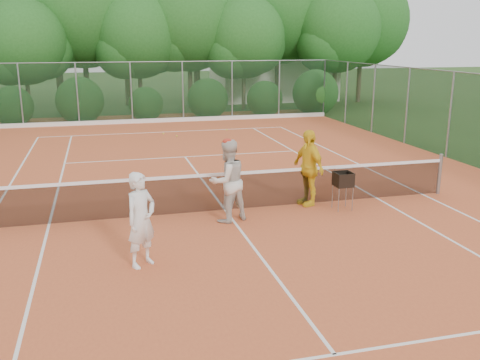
% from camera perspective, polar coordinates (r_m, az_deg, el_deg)
% --- Properties ---
extents(ground, '(120.00, 120.00, 0.00)m').
position_cam_1_polar(ground, '(13.13, -1.55, -3.37)').
color(ground, '#244217').
rests_on(ground, ground).
extents(clay_court, '(18.00, 36.00, 0.02)m').
position_cam_1_polar(clay_court, '(13.13, -1.55, -3.32)').
color(clay_court, '#CA5A2E').
rests_on(clay_court, ground).
extents(club_building, '(8.00, 5.00, 3.00)m').
position_cam_1_polar(club_building, '(38.12, 3.51, 10.86)').
color(club_building, beige).
rests_on(club_building, ground).
extents(tennis_net, '(11.97, 0.10, 1.10)m').
position_cam_1_polar(tennis_net, '(12.97, -1.56, -1.13)').
color(tennis_net, gray).
rests_on(tennis_net, clay_court).
extents(player_white, '(0.77, 0.74, 1.78)m').
position_cam_1_polar(player_white, '(9.91, -10.50, -4.19)').
color(player_white, white).
rests_on(player_white, clay_court).
extents(player_center_grp, '(1.12, 1.00, 1.93)m').
position_cam_1_polar(player_center_grp, '(12.13, -1.34, -0.08)').
color(player_center_grp, beige).
rests_on(player_center_grp, clay_court).
extents(player_yellow, '(0.74, 1.21, 1.92)m').
position_cam_1_polar(player_yellow, '(13.48, 7.28, 1.32)').
color(player_yellow, yellow).
rests_on(player_yellow, clay_court).
extents(ball_hopper, '(0.41, 0.41, 0.94)m').
position_cam_1_polar(ball_hopper, '(13.27, 10.96, -0.00)').
color(ball_hopper, gray).
rests_on(ball_hopper, clay_court).
extents(stray_ball_a, '(0.07, 0.07, 0.07)m').
position_cam_1_polar(stray_ball_a, '(23.97, -8.15, 4.94)').
color(stray_ball_a, '#D1DB33').
rests_on(stray_ball_a, clay_court).
extents(stray_ball_b, '(0.07, 0.07, 0.07)m').
position_cam_1_polar(stray_ball_b, '(24.72, -1.43, 5.38)').
color(stray_ball_b, yellow).
rests_on(stray_ball_b, clay_court).
extents(stray_ball_c, '(0.07, 0.07, 0.07)m').
position_cam_1_polar(stray_ball_c, '(23.27, -6.76, 4.69)').
color(stray_ball_c, '#C6E134').
rests_on(stray_ball_c, clay_court).
extents(court_markings, '(11.03, 23.83, 0.01)m').
position_cam_1_polar(court_markings, '(13.12, -1.55, -3.27)').
color(court_markings, white).
rests_on(court_markings, clay_court).
extents(fence_back, '(18.07, 0.07, 3.00)m').
position_cam_1_polar(fence_back, '(27.42, -8.80, 9.23)').
color(fence_back, '#19381E').
rests_on(fence_back, clay_court).
extents(tropical_treeline, '(32.10, 8.49, 15.03)m').
position_cam_1_polar(tropical_treeline, '(32.67, -7.47, 16.46)').
color(tropical_treeline, brown).
rests_on(tropical_treeline, ground).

